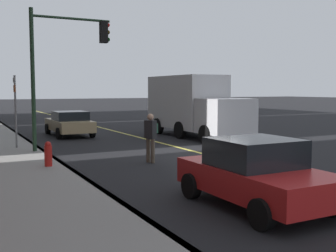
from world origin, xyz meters
TOP-DOWN VIEW (x-y plane):
  - ground at (0.00, 0.00)m, footprint 200.00×200.00m
  - sidewalk_slab at (0.00, 7.48)m, footprint 80.00×3.74m
  - curb_edge at (0.00, 5.69)m, footprint 80.00×0.16m
  - lane_stripe_center at (0.00, 0.00)m, footprint 80.00×0.16m
  - car_red at (-6.59, 2.99)m, footprint 3.83×2.06m
  - car_tan at (9.26, 3.10)m, footprint 4.27×2.00m
  - truck_white at (5.83, -2.84)m, footprint 7.42×2.51m
  - pedestrian_with_backpack at (-0.53, 2.69)m, footprint 0.46×0.45m
  - traffic_light_mast at (3.19, 4.81)m, footprint 0.28×3.26m
  - street_sign_post at (4.54, 6.51)m, footprint 0.60×0.08m
  - fire_hydrant at (-0.38, 6.21)m, footprint 0.24×0.24m

SIDE VIEW (x-z plane):
  - ground at x=0.00m, z-range 0.00..0.00m
  - lane_stripe_center at x=0.00m, z-range 0.00..0.01m
  - sidewalk_slab at x=0.00m, z-range 0.00..0.15m
  - curb_edge at x=0.00m, z-range 0.00..0.15m
  - fire_hydrant at x=-0.38m, z-range 0.00..0.94m
  - car_tan at x=9.26m, z-range 0.02..1.39m
  - car_red at x=-6.59m, z-range -0.01..1.49m
  - pedestrian_with_backpack at x=-0.53m, z-range 0.15..1.88m
  - truck_white at x=5.83m, z-range 0.07..3.39m
  - street_sign_post at x=4.54m, z-range 0.27..3.43m
  - traffic_light_mast at x=3.19m, z-range 1.02..6.73m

